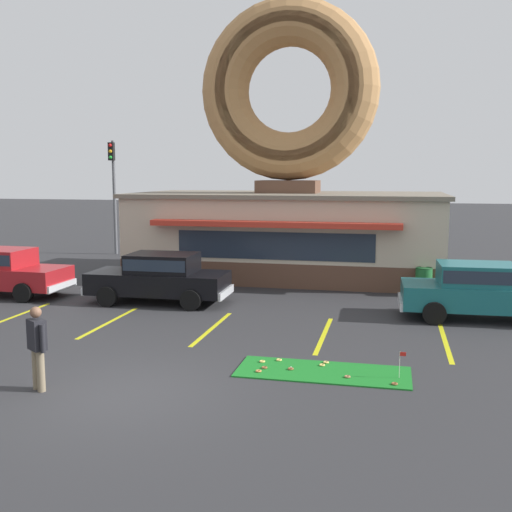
{
  "coord_description": "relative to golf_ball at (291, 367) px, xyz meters",
  "views": [
    {
      "loc": [
        4.86,
        -9.98,
        4.1
      ],
      "look_at": [
        1.44,
        5.0,
        2.0
      ],
      "focal_mm": 42.0,
      "sensor_mm": 36.0,
      "label": 1
    }
  ],
  "objects": [
    {
      "name": "mini_donut_mid_centre",
      "position": [
        -0.35,
        0.47,
        -0.0
      ],
      "size": [
        0.13,
        0.13,
        0.04
      ],
      "primitive_type": "torus",
      "color": "#E5C666",
      "rests_on": "putting_mat"
    },
    {
      "name": "traffic_light_pole",
      "position": [
        -11.94,
        16.3,
        3.66
      ],
      "size": [
        0.28,
        0.47,
        5.8
      ],
      "color": "#595B60",
      "rests_on": "ground"
    },
    {
      "name": "mini_donut_far_centre",
      "position": [
        1.21,
        -0.31,
        -0.0
      ],
      "size": [
        0.13,
        0.13,
        0.04
      ],
      "primitive_type": "torus",
      "color": "#A5724C",
      "rests_on": "putting_mat"
    },
    {
      "name": "parking_stripe_left",
      "position": [
        -5.64,
        2.92,
        -0.05
      ],
      "size": [
        0.12,
        3.6,
        0.01
      ],
      "primitive_type": "cube",
      "color": "yellow",
      "rests_on": "ground"
    },
    {
      "name": "mini_donut_mid_right",
      "position": [
        -0.68,
        0.28,
        -0.0
      ],
      "size": [
        0.13,
        0.13,
        0.04
      ],
      "primitive_type": "torus",
      "color": "#E5C666",
      "rests_on": "putting_mat"
    },
    {
      "name": "pedestrian_blue_sweater_man",
      "position": [
        -4.51,
        -2.25,
        0.85
      ],
      "size": [
        0.51,
        0.41,
        1.63
      ],
      "color": "#7F7056",
      "rests_on": "ground"
    },
    {
      "name": "parking_stripe_far_left",
      "position": [
        -8.64,
        2.92,
        -0.05
      ],
      "size": [
        0.12,
        3.6,
        0.01
      ],
      "primitive_type": "cube",
      "color": "yellow",
      "rests_on": "ground"
    },
    {
      "name": "mini_donut_extra",
      "position": [
        0.01,
        -0.07,
        -0.0
      ],
      "size": [
        0.13,
        0.13,
        0.04
      ],
      "primitive_type": "torus",
      "color": "brown",
      "rests_on": "putting_mat"
    },
    {
      "name": "mini_donut_far_left",
      "position": [
        2.14,
        -0.52,
        -0.0
      ],
      "size": [
        0.13,
        0.13,
        0.04
      ],
      "primitive_type": "torus",
      "color": "brown",
      "rests_on": "putting_mat"
    },
    {
      "name": "parking_stripe_mid_left",
      "position": [
        -2.64,
        2.92,
        -0.05
      ],
      "size": [
        0.12,
        3.6,
        0.01
      ],
      "primitive_type": "cube",
      "color": "yellow",
      "rests_on": "ground"
    },
    {
      "name": "parking_stripe_mid_right",
      "position": [
        3.36,
        2.92,
        -0.05
      ],
      "size": [
        0.12,
        3.6,
        0.01
      ],
      "primitive_type": "cube",
      "color": "yellow",
      "rests_on": "ground"
    },
    {
      "name": "mini_donut_mid_left",
      "position": [
        0.68,
        0.53,
        -0.0
      ],
      "size": [
        0.13,
        0.13,
        0.04
      ],
      "primitive_type": "torus",
      "color": "#E5C666",
      "rests_on": "putting_mat"
    },
    {
      "name": "car_black",
      "position": [
        -5.21,
        5.67,
        0.82
      ],
      "size": [
        4.59,
        2.04,
        1.6
      ],
      "color": "black",
      "rests_on": "ground"
    },
    {
      "name": "mini_donut_far_right",
      "position": [
        -0.62,
        -0.37,
        -0.0
      ],
      "size": [
        0.13,
        0.13,
        0.04
      ],
      "primitive_type": "torus",
      "color": "#D17F47",
      "rests_on": "putting_mat"
    },
    {
      "name": "mini_donut_near_left",
      "position": [
        -0.55,
        -0.12,
        -0.0
      ],
      "size": [
        0.13,
        0.13,
        0.04
      ],
      "primitive_type": "torus",
      "color": "brown",
      "rests_on": "putting_mat"
    },
    {
      "name": "car_red",
      "position": [
        -10.94,
        5.62,
        0.82
      ],
      "size": [
        4.59,
        2.03,
        1.6
      ],
      "color": "maroon",
      "rests_on": "ground"
    },
    {
      "name": "mini_donut_near_right",
      "position": [
        0.62,
        0.32,
        -0.0
      ],
      "size": [
        0.13,
        0.13,
        0.04
      ],
      "primitive_type": "torus",
      "color": "#E5C666",
      "rests_on": "putting_mat"
    },
    {
      "name": "car_teal",
      "position": [
        4.48,
        5.6,
        0.82
      ],
      "size": [
        4.61,
        2.09,
        1.6
      ],
      "color": "#196066",
      "rests_on": "ground"
    },
    {
      "name": "donut_shop_building",
      "position": [
        -2.13,
        11.86,
        3.69
      ],
      "size": [
        12.3,
        6.75,
        10.96
      ],
      "color": "brown",
      "rests_on": "ground"
    },
    {
      "name": "putting_flag_pin",
      "position": [
        2.26,
        -0.1,
        0.39
      ],
      "size": [
        0.13,
        0.01,
        0.55
      ],
      "color": "silver",
      "rests_on": "putting_mat"
    },
    {
      "name": "trash_bin",
      "position": [
        3.1,
        8.7,
        0.45
      ],
      "size": [
        0.57,
        0.57,
        0.97
      ],
      "color": "#1E662D",
      "rests_on": "ground"
    },
    {
      "name": "parking_stripe_centre",
      "position": [
        0.36,
        2.92,
        -0.05
      ],
      "size": [
        0.12,
        3.6,
        0.01
      ],
      "primitive_type": "cube",
      "color": "yellow",
      "rests_on": "ground"
    },
    {
      "name": "golf_ball",
      "position": [
        0.0,
        0.0,
        0.0
      ],
      "size": [
        0.04,
        0.04,
        0.04
      ],
      "primitive_type": "sphere",
      "color": "white",
      "rests_on": "putting_mat"
    },
    {
      "name": "ground_plane",
      "position": [
        -2.87,
        -2.08,
        -0.05
      ],
      "size": [
        160.0,
        160.0,
        0.0
      ],
      "primitive_type": "plane",
      "color": "#2D2D30"
    },
    {
      "name": "putting_mat",
      "position": [
        0.68,
        -0.03,
        -0.04
      ],
      "size": [
        3.59,
        1.41,
        0.03
      ],
      "primitive_type": "cube",
      "color": "#197523",
      "rests_on": "ground"
    }
  ]
}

